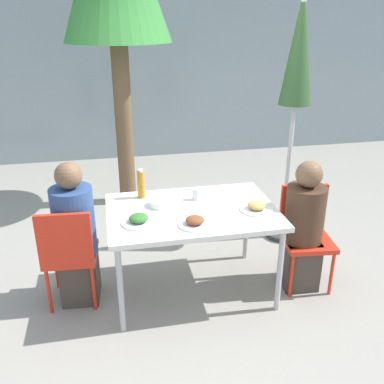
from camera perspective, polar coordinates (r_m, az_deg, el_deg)
ground_plane at (r=3.77m, az=0.00°, el=-12.78°), size 24.00×24.00×0.00m
building_facade at (r=6.95m, az=-6.87°, el=16.90°), size 10.00×0.20×3.00m
dining_table at (r=3.41m, az=0.00°, el=-3.23°), size 1.33×0.92×0.75m
chair_left at (r=3.46m, az=-16.12°, el=-7.49°), size 0.43×0.43×0.86m
person_left at (r=3.49m, az=-15.25°, el=-5.89°), size 0.32×0.32×1.19m
chair_right at (r=3.77m, az=14.86°, el=-4.70°), size 0.45×0.45×0.86m
person_right at (r=3.67m, az=14.58°, el=-4.82°), size 0.32×0.32×1.13m
closed_umbrella at (r=4.16m, az=13.95°, el=16.30°), size 0.36×0.36×2.43m
plate_0 at (r=3.40m, az=8.62°, el=-2.02°), size 0.26×0.26×0.07m
plate_1 at (r=3.13m, az=0.40°, el=-4.02°), size 0.25×0.25×0.07m
plate_2 at (r=3.18m, az=-7.12°, el=-3.71°), size 0.26×0.26×0.07m
bottle at (r=3.58m, az=-6.81°, el=1.05°), size 0.06×0.06×0.25m
drinking_cup at (r=3.55m, az=0.55°, el=-0.29°), size 0.07×0.07×0.10m
salad_bowl at (r=3.45m, az=-4.16°, el=-1.43°), size 0.20×0.20×0.05m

